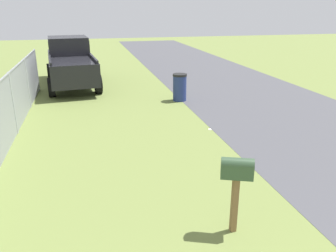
{
  "coord_description": "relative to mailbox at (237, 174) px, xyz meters",
  "views": [
    {
      "loc": [
        0.21,
        1.76,
        3.37
      ],
      "look_at": [
        6.23,
        0.32,
        1.19
      ],
      "focal_mm": 36.4,
      "sensor_mm": 36.0,
      "label": 1
    }
  ],
  "objects": [
    {
      "name": "fence_section",
      "position": [
        4.18,
        4.1,
        -0.07
      ],
      "size": [
        13.48,
        0.07,
        1.72
      ],
      "color": "#9EA3A8",
      "rests_on": "ground"
    },
    {
      "name": "pickup_truck",
      "position": [
        11.67,
        2.75,
        0.1
      ],
      "size": [
        5.72,
        2.48,
        2.09
      ],
      "rotation": [
        0.0,
        0.0,
        0.09
      ],
      "color": "black",
      "rests_on": "ground"
    },
    {
      "name": "trash_bin",
      "position": [
        7.87,
        -1.27,
        -0.49
      ],
      "size": [
        0.53,
        0.53,
        1.02
      ],
      "color": "navy",
      "rests_on": "ground"
    },
    {
      "name": "mailbox",
      "position": [
        0.0,
        0.0,
        0.0
      ],
      "size": [
        0.36,
        0.52,
        1.26
      ],
      "rotation": [
        0.0,
        0.0,
        -0.38
      ],
      "color": "brown",
      "rests_on": "ground"
    },
    {
      "name": "litter_wrapper_by_mailbox",
      "position": [
        4.55,
        -1.29,
        -1.0
      ],
      "size": [
        0.13,
        0.1,
        0.01
      ],
      "primitive_type": "cube",
      "rotation": [
        0.0,
        0.0,
        2.96
      ],
      "color": "silver",
      "rests_on": "ground"
    }
  ]
}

